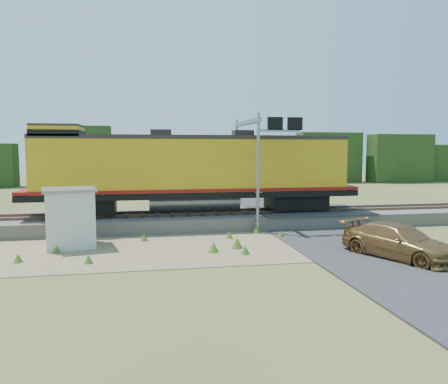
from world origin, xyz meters
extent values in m
plane|color=#475123|center=(0.00, 0.00, 0.00)|extent=(140.00, 140.00, 0.00)
cube|color=slate|center=(0.00, 6.00, 0.40)|extent=(70.00, 5.00, 0.80)
cube|color=brown|center=(0.00, 5.28, 0.88)|extent=(70.00, 0.10, 0.16)
cube|color=brown|center=(0.00, 6.72, 0.88)|extent=(70.00, 0.10, 0.16)
cube|color=#8C7754|center=(-2.00, 0.50, 0.01)|extent=(26.00, 8.00, 0.03)
cube|color=#38383A|center=(7.00, 6.00, 0.83)|extent=(7.00, 5.20, 0.06)
cube|color=#38383A|center=(7.00, 22.00, 0.04)|extent=(7.00, 24.00, 0.08)
cube|color=#1E3C16|center=(0.00, 38.00, 3.25)|extent=(36.00, 3.00, 6.50)
cube|color=#1E3C16|center=(40.00, 38.00, 3.00)|extent=(50.00, 3.00, 6.00)
cube|color=black|center=(-6.90, 6.00, 1.41)|extent=(3.60, 2.30, 0.90)
cube|color=black|center=(6.11, 6.00, 1.41)|extent=(3.60, 2.30, 0.90)
cube|color=black|center=(-0.40, 6.00, 2.04)|extent=(20.01, 3.00, 0.36)
cylinder|color=gray|center=(-0.40, 6.00, 1.56)|extent=(5.50, 1.20, 1.20)
cube|color=gold|center=(-0.40, 6.00, 3.77)|extent=(18.51, 2.90, 3.10)
cube|color=maroon|center=(-0.40, 6.00, 2.34)|extent=(20.01, 3.05, 0.18)
cube|color=#28231E|center=(-0.40, 6.00, 5.44)|extent=(18.51, 2.95, 0.24)
cube|color=gold|center=(-8.20, 6.00, 5.67)|extent=(2.60, 2.90, 0.70)
cube|color=#28231E|center=(-8.20, 6.00, 6.06)|extent=(2.60, 2.95, 0.12)
cube|color=black|center=(-8.20, 6.00, 5.62)|extent=(2.65, 2.95, 0.35)
cube|color=maroon|center=(-9.70, 6.00, 3.42)|extent=(0.10, 2.00, 1.20)
cube|color=#28231E|center=(-2.40, 6.00, 5.67)|extent=(1.20, 1.00, 0.45)
cube|color=#28231E|center=(2.60, 6.00, 5.67)|extent=(1.20, 1.00, 0.45)
cube|color=silver|center=(-7.00, 1.52, 1.37)|extent=(2.60, 2.60, 2.74)
cube|color=gray|center=(-7.00, 1.52, 2.80)|extent=(2.86, 2.86, 0.13)
cylinder|color=gray|center=(2.85, 3.20, 3.37)|extent=(0.17, 0.17, 6.74)
cylinder|color=gray|center=(2.85, 8.80, 3.37)|extent=(0.17, 0.17, 6.74)
cube|color=gray|center=(2.85, 6.00, 6.36)|extent=(0.24, 6.20, 0.24)
cube|color=gray|center=(4.00, 3.20, 5.78)|extent=(2.50, 0.14, 0.14)
cube|color=black|center=(3.81, 3.20, 6.16)|extent=(0.87, 0.14, 0.72)
cube|color=black|center=(4.96, 3.20, 6.16)|extent=(0.87, 0.14, 0.72)
imported|color=olive|center=(7.37, -3.51, 0.75)|extent=(4.03, 5.58, 1.50)
camera|label=1|loc=(-3.49, -20.37, 4.72)|focal=35.00mm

